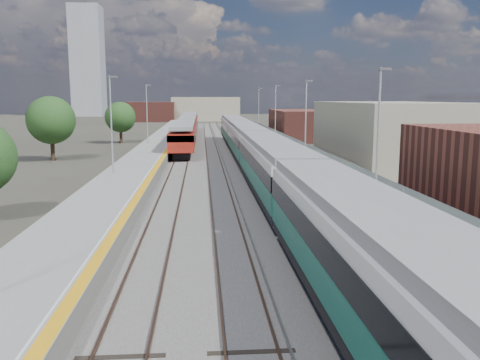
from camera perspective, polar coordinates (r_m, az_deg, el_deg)
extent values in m
plane|color=#47443A|center=(56.34, -0.96, 2.24)|extent=(320.00, 320.00, 0.00)
cube|color=#565451|center=(58.73, -3.29, 2.55)|extent=(10.50, 155.00, 0.06)
cube|color=#4C3323|center=(61.33, -0.50, 2.92)|extent=(0.07, 160.00, 0.14)
cube|color=#4C3323|center=(61.44, 0.84, 2.93)|extent=(0.07, 160.00, 0.14)
cube|color=#4C3323|center=(61.20, -3.78, 2.89)|extent=(0.07, 160.00, 0.14)
cube|color=#4C3323|center=(61.23, -2.43, 2.90)|extent=(0.07, 160.00, 0.14)
cube|color=#4C3323|center=(61.27, -7.06, 2.84)|extent=(0.07, 160.00, 0.14)
cube|color=#4C3323|center=(61.21, -5.71, 2.86)|extent=(0.07, 160.00, 0.14)
cube|color=gray|center=(61.31, -0.81, 2.91)|extent=(0.08, 160.00, 0.10)
cube|color=gray|center=(61.24, -2.12, 2.90)|extent=(0.08, 160.00, 0.10)
cube|color=slate|center=(59.28, 3.98, 3.06)|extent=(4.70, 155.00, 1.00)
cube|color=gray|center=(59.23, 3.98, 3.54)|extent=(4.70, 155.00, 0.03)
cube|color=#EFA515|center=(58.96, 1.96, 3.56)|extent=(0.40, 155.00, 0.01)
cube|color=gray|center=(59.53, 6.09, 4.12)|extent=(0.06, 155.00, 1.20)
cylinder|color=#9EA0A3|center=(29.60, 15.24, 4.87)|extent=(0.12, 0.12, 7.50)
cube|color=#4C4C4F|center=(29.65, 16.00, 11.90)|extent=(0.70, 0.18, 0.14)
cylinder|color=#9EA0A3|center=(48.88, 7.39, 6.71)|extent=(0.12, 0.12, 7.50)
cube|color=#4C4C4F|center=(48.91, 7.77, 10.98)|extent=(0.70, 0.18, 0.14)
cylinder|color=#9EA0A3|center=(68.57, 4.00, 7.47)|extent=(0.12, 0.12, 7.50)
cube|color=#4C4C4F|center=(68.59, 4.24, 10.52)|extent=(0.70, 0.18, 0.14)
cylinder|color=#9EA0A3|center=(88.40, 2.12, 7.88)|extent=(0.12, 0.12, 7.50)
cube|color=#4C4C4F|center=(88.42, 2.29, 10.24)|extent=(0.70, 0.18, 0.14)
cube|color=slate|center=(58.95, -9.93, 2.91)|extent=(4.30, 155.00, 1.00)
cube|color=gray|center=(58.90, -9.94, 3.40)|extent=(4.30, 155.00, 0.03)
cube|color=#EFA515|center=(58.74, -8.10, 3.45)|extent=(0.45, 155.00, 0.01)
cube|color=silver|center=(58.77, -8.44, 3.44)|extent=(0.08, 155.00, 0.01)
cylinder|color=#9EA0A3|center=(40.47, -14.25, 6.00)|extent=(0.12, 0.12, 7.50)
cube|color=#4C4C4F|center=(40.41, -14.10, 11.18)|extent=(0.70, 0.18, 0.14)
cylinder|color=#9EA0A3|center=(66.22, -10.41, 7.28)|extent=(0.12, 0.12, 7.50)
cube|color=#4C4C4F|center=(66.18, -10.28, 10.45)|extent=(0.70, 0.18, 0.14)
cube|color=#9B967C|center=(54.48, 16.48, 5.01)|extent=(11.00, 22.00, 6.40)
cube|color=brown|center=(85.50, 6.70, 6.19)|extent=(8.00, 18.00, 4.80)
cube|color=#9B967C|center=(155.86, -3.89, 7.98)|extent=(20.00, 14.00, 7.00)
cube|color=brown|center=(151.59, -9.98, 7.57)|extent=(14.00, 12.00, 5.60)
cube|color=gray|center=(200.65, -16.73, 12.61)|extent=(11.00, 11.00, 40.00)
cube|color=black|center=(15.03, 15.06, -14.36)|extent=(2.86, 20.48, 0.48)
cube|color=#136254|center=(14.72, 15.20, -11.36)|extent=(2.96, 20.48, 1.20)
cube|color=black|center=(14.42, 15.36, -7.84)|extent=(3.03, 20.48, 0.82)
cube|color=white|center=(14.24, 15.47, -5.33)|extent=(2.96, 20.48, 0.50)
cube|color=gray|center=(14.14, 15.55, -3.60)|extent=(2.63, 20.48, 0.42)
cube|color=black|center=(34.78, 3.63, -0.61)|extent=(2.86, 20.48, 0.48)
cube|color=#136254|center=(34.65, 3.65, 0.76)|extent=(2.96, 20.48, 1.20)
cube|color=black|center=(34.52, 3.66, 2.32)|extent=(3.03, 20.48, 0.82)
cube|color=white|center=(34.45, 3.67, 3.39)|extent=(2.96, 20.48, 0.50)
cube|color=gray|center=(34.41, 3.68, 4.12)|extent=(2.63, 20.48, 0.42)
cube|color=black|center=(55.45, 0.65, 3.09)|extent=(2.86, 20.48, 0.48)
cube|color=#136254|center=(55.36, 0.65, 3.96)|extent=(2.96, 20.48, 1.20)
cube|color=black|center=(55.28, 0.65, 4.93)|extent=(3.03, 20.48, 0.82)
cube|color=white|center=(55.24, 0.65, 5.61)|extent=(2.96, 20.48, 0.50)
cube|color=gray|center=(55.21, 0.65, 6.06)|extent=(2.63, 20.48, 0.42)
cube|color=black|center=(76.28, -0.72, 4.78)|extent=(2.86, 20.48, 0.48)
cube|color=#136254|center=(76.22, -0.72, 5.41)|extent=(2.96, 20.48, 1.20)
cube|color=black|center=(76.16, -0.72, 6.12)|extent=(3.03, 20.48, 0.82)
cube|color=white|center=(76.13, -0.72, 6.61)|extent=(2.96, 20.48, 0.50)
cube|color=gray|center=(76.11, -0.73, 6.94)|extent=(2.63, 20.48, 0.42)
cube|color=black|center=(63.45, -6.32, 3.41)|extent=(1.91, 16.26, 0.66)
cube|color=maroon|center=(63.31, -6.34, 4.84)|extent=(2.82, 19.13, 2.01)
cube|color=black|center=(63.27, -6.35, 5.29)|extent=(2.88, 19.13, 0.70)
cube|color=gray|center=(63.21, -6.37, 6.20)|extent=(2.52, 19.13, 0.40)
cube|color=black|center=(82.99, -5.86, 4.78)|extent=(1.91, 16.26, 0.66)
cube|color=maroon|center=(82.89, -5.88, 5.87)|extent=(2.82, 19.13, 2.01)
cube|color=black|center=(82.86, -5.89, 6.22)|extent=(2.88, 19.13, 0.70)
cube|color=gray|center=(82.81, -5.90, 6.92)|extent=(2.52, 19.13, 0.40)
cube|color=black|center=(102.57, -5.58, 5.63)|extent=(1.91, 16.26, 0.66)
cube|color=maroon|center=(102.48, -5.60, 6.51)|extent=(2.82, 19.13, 2.01)
cube|color=black|center=(102.46, -5.60, 6.80)|extent=(2.88, 19.13, 0.70)
cube|color=gray|center=(102.42, -5.61, 7.36)|extent=(2.52, 19.13, 0.40)
cylinder|color=#382619|center=(59.35, -20.29, 3.22)|extent=(0.44, 0.44, 2.46)
sphere|color=#1E3A16|center=(59.13, -20.46, 6.32)|extent=(5.20, 5.20, 5.20)
cylinder|color=#382619|center=(79.48, -13.22, 4.84)|extent=(0.44, 0.44, 2.19)
sphere|color=#1E3A16|center=(79.33, -13.30, 6.89)|extent=(4.62, 4.62, 4.62)
cylinder|color=#382619|center=(70.84, 17.17, 4.12)|extent=(0.44, 0.44, 2.10)
sphere|color=#1E3A16|center=(70.67, 17.28, 6.33)|extent=(4.43, 4.43, 4.43)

